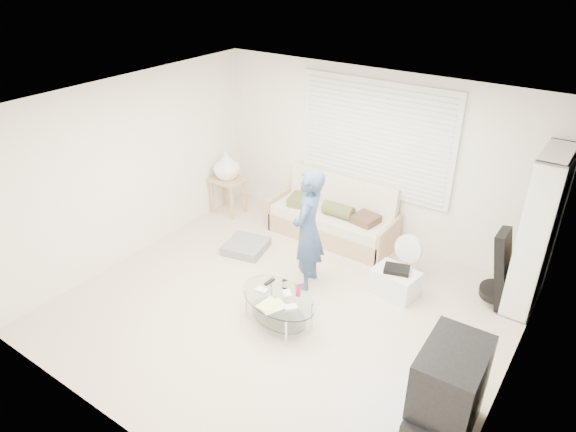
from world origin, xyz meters
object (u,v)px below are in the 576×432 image
Objects in this scene: futon_sofa at (333,219)px; bookshelf at (537,233)px; coffee_table at (279,302)px; tv_unit at (447,395)px.

futon_sofa is 0.95× the size of bookshelf.
bookshelf is at bearing 42.30° from coffee_table.
coffee_table is at bearing -137.70° from bookshelf.
futon_sofa is 1.68× the size of coffee_table.
bookshelf is at bearing -1.50° from futon_sofa.
futon_sofa is at bearing 135.97° from tv_unit.
tv_unit is at bearing -11.18° from coffee_table.
bookshelf reaches higher than coffee_table.
coffee_table is at bearing -76.64° from futon_sofa.
tv_unit is 2.15m from coffee_table.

